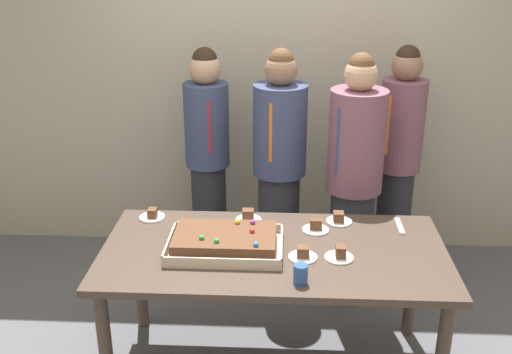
# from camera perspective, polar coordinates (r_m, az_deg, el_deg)

# --- Properties ---
(interior_back_panel) EXTENTS (8.00, 0.12, 3.00)m
(interior_back_panel) POSITION_cam_1_polar(r_m,az_deg,el_deg) (4.47, 2.29, 11.48)
(interior_back_panel) COLOR #B2A893
(interior_back_panel) RESTS_ON ground_plane
(party_table) EXTENTS (1.83, 0.90, 0.77)m
(party_table) POSITION_cam_1_polar(r_m,az_deg,el_deg) (3.24, 1.70, -8.26)
(party_table) COLOR #47382D
(party_table) RESTS_ON ground_plane
(sheet_cake) EXTENTS (0.60, 0.41, 0.12)m
(sheet_cake) POSITION_cam_1_polar(r_m,az_deg,el_deg) (3.16, -2.95, -6.20)
(sheet_cake) COLOR beige
(sheet_cake) RESTS_ON party_table
(plated_slice_near_left) EXTENTS (0.15, 0.15, 0.07)m
(plated_slice_near_left) POSITION_cam_1_polar(r_m,az_deg,el_deg) (3.12, 7.98, -7.35)
(plated_slice_near_left) COLOR white
(plated_slice_near_left) RESTS_ON party_table
(plated_slice_near_right) EXTENTS (0.15, 0.15, 0.06)m
(plated_slice_near_right) POSITION_cam_1_polar(r_m,az_deg,el_deg) (3.57, -9.86, -3.63)
(plated_slice_near_right) COLOR white
(plated_slice_near_right) RESTS_ON party_table
(plated_slice_far_left) EXTENTS (0.15, 0.15, 0.07)m
(plated_slice_far_left) POSITION_cam_1_polar(r_m,az_deg,el_deg) (3.50, 7.89, -4.00)
(plated_slice_far_left) COLOR white
(plated_slice_far_left) RESTS_ON party_table
(plated_slice_far_right) EXTENTS (0.15, 0.15, 0.07)m
(plated_slice_far_right) POSITION_cam_1_polar(r_m,az_deg,el_deg) (3.48, -0.74, -3.85)
(plated_slice_far_right) COLOR white
(plated_slice_far_right) RESTS_ON party_table
(plated_slice_center_front) EXTENTS (0.15, 0.15, 0.07)m
(plated_slice_center_front) POSITION_cam_1_polar(r_m,az_deg,el_deg) (3.11, 4.49, -7.38)
(plated_slice_center_front) COLOR white
(plated_slice_center_front) RESTS_ON party_table
(plated_slice_center_back) EXTENTS (0.15, 0.15, 0.07)m
(plated_slice_center_back) POSITION_cam_1_polar(r_m,az_deg,el_deg) (3.39, 5.70, -4.77)
(plated_slice_center_back) COLOR white
(plated_slice_center_back) RESTS_ON party_table
(drink_cup_nearest) EXTENTS (0.07, 0.07, 0.10)m
(drink_cup_nearest) POSITION_cam_1_polar(r_m,az_deg,el_deg) (2.88, 4.27, -9.21)
(drink_cup_nearest) COLOR #2D5199
(drink_cup_nearest) RESTS_ON party_table
(cake_server_utensil) EXTENTS (0.03, 0.20, 0.01)m
(cake_server_utensil) POSITION_cam_1_polar(r_m,az_deg,el_deg) (3.52, 13.52, -4.55)
(cake_server_utensil) COLOR silver
(cake_server_utensil) RESTS_ON party_table
(person_serving_front) EXTENTS (0.30, 0.30, 1.66)m
(person_serving_front) POSITION_cam_1_polar(r_m,az_deg,el_deg) (4.26, 13.41, 1.67)
(person_serving_front) COLOR #28282D
(person_serving_front) RESTS_ON ground_plane
(person_green_shirt_behind) EXTENTS (0.35, 0.35, 1.67)m
(person_green_shirt_behind) POSITION_cam_1_polar(r_m,az_deg,el_deg) (3.98, 2.23, 0.64)
(person_green_shirt_behind) COLOR #28282D
(person_green_shirt_behind) RESTS_ON ground_plane
(person_striped_tie_right) EXTENTS (0.31, 0.31, 1.64)m
(person_striped_tie_right) POSITION_cam_1_polar(r_m,az_deg,el_deg) (4.21, -4.62, 1.84)
(person_striped_tie_right) COLOR #28282D
(person_striped_tie_right) RESTS_ON ground_plane
(person_far_right_suit) EXTENTS (0.35, 0.35, 1.68)m
(person_far_right_suit) POSITION_cam_1_polar(r_m,az_deg,el_deg) (3.87, 9.31, -0.26)
(person_far_right_suit) COLOR #28282D
(person_far_right_suit) RESTS_ON ground_plane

